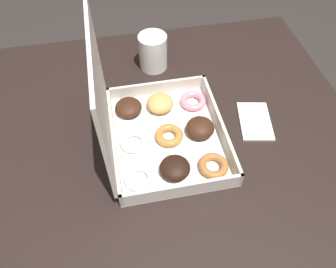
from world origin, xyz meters
TOP-DOWN VIEW (x-y plane):
  - ground_plane at (0.00, 0.00)m, footprint 8.00×8.00m
  - dining_table at (0.00, 0.00)m, footprint 1.09×1.00m
  - donut_box at (0.07, 0.06)m, footprint 0.34×0.29m
  - coffee_mug at (0.36, 0.01)m, footprint 0.09×0.09m
  - paper_napkin at (0.08, -0.22)m, footprint 0.15×0.11m

SIDE VIEW (x-z plane):
  - ground_plane at x=0.00m, z-range 0.00..0.00m
  - dining_table at x=0.00m, z-range 0.28..1.04m
  - paper_napkin at x=0.08m, z-range 0.76..0.76m
  - coffee_mug at x=0.36m, z-range 0.76..0.87m
  - donut_box at x=0.07m, z-range 0.65..0.98m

